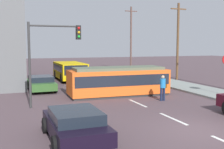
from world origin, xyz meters
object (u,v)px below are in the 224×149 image
object	(u,v)px
city_bus	(70,70)
parked_sedan_mid	(41,83)
parked_sedan_near	(75,124)
utility_pole_far	(131,38)
traffic_light_mast	(51,48)
utility_pole_mid	(178,40)
streetcar_tram	(118,81)
pedestrian_crossing	(163,86)

from	to	relation	value
city_bus	parked_sedan_mid	xyz separation A→B (m)	(-3.58, -5.76, -0.42)
parked_sedan_near	utility_pole_far	xyz separation A→B (m)	(13.97, 25.50, 4.00)
city_bus	traffic_light_mast	size ratio (longest dim) A/B	1.17
city_bus	utility_pole_mid	world-z (taller)	utility_pole_mid
city_bus	utility_pole_mid	xyz separation A→B (m)	(10.69, -3.38, 3.09)
streetcar_tram	city_bus	world-z (taller)	streetcar_tram
streetcar_tram	pedestrian_crossing	size ratio (longest dim) A/B	4.33
parked_sedan_mid	utility_pole_mid	world-z (taller)	utility_pole_mid
streetcar_tram	parked_sedan_mid	xyz separation A→B (m)	(-5.04, 3.96, -0.44)
pedestrian_crossing	city_bus	bearing A→B (deg)	105.07
parked_sedan_mid	traffic_light_mast	distance (m)	6.74
streetcar_tram	traffic_light_mast	distance (m)	6.02
pedestrian_crossing	parked_sedan_mid	distance (m)	9.83
utility_pole_far	traffic_light_mast	bearing A→B (deg)	-125.80
streetcar_tram	parked_sedan_near	bearing A→B (deg)	-121.59
utility_pole_mid	streetcar_tram	bearing A→B (deg)	-145.52
streetcar_tram	parked_sedan_near	xyz separation A→B (m)	(-5.17, -8.40, -0.44)
traffic_light_mast	utility_pole_mid	world-z (taller)	utility_pole_mid
streetcar_tram	utility_pole_mid	xyz separation A→B (m)	(9.23, 6.34, 3.08)
parked_sedan_near	traffic_light_mast	bearing A→B (deg)	89.17
city_bus	streetcar_tram	bearing A→B (deg)	-81.48
streetcar_tram	pedestrian_crossing	world-z (taller)	streetcar_tram
city_bus	parked_sedan_near	distance (m)	18.50
city_bus	utility_pole_far	distance (m)	13.13
parked_sedan_near	traffic_light_mast	xyz separation A→B (m)	(0.09, 6.26, 2.85)
utility_pole_far	parked_sedan_near	bearing A→B (deg)	-118.71
city_bus	utility_pole_far	world-z (taller)	utility_pole_far
utility_pole_mid	utility_pole_far	size ratio (longest dim) A/B	0.89
pedestrian_crossing	utility_pole_far	world-z (taller)	utility_pole_far
parked_sedan_mid	traffic_light_mast	world-z (taller)	traffic_light_mast
parked_sedan_mid	traffic_light_mast	bearing A→B (deg)	-90.38
pedestrian_crossing	parked_sedan_near	distance (m)	8.98
streetcar_tram	utility_pole_far	size ratio (longest dim) A/B	0.81
streetcar_tram	parked_sedan_near	size ratio (longest dim) A/B	1.75
pedestrian_crossing	parked_sedan_mid	world-z (taller)	pedestrian_crossing
parked_sedan_near	utility_pole_far	bearing A→B (deg)	61.29
streetcar_tram	traffic_light_mast	xyz separation A→B (m)	(-5.08, -2.14, 2.41)
city_bus	pedestrian_crossing	size ratio (longest dim) A/B	3.44
city_bus	parked_sedan_near	world-z (taller)	city_bus
pedestrian_crossing	parked_sedan_near	xyz separation A→B (m)	(-7.12, -5.46, -0.32)
city_bus	parked_sedan_mid	bearing A→B (deg)	-121.89
streetcar_tram	pedestrian_crossing	distance (m)	3.53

